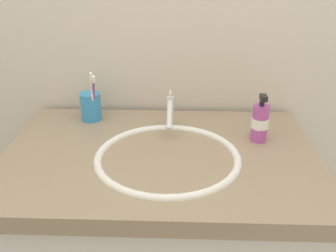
{
  "coord_description": "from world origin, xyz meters",
  "views": [
    {
      "loc": [
        0.06,
        -1.02,
        1.48
      ],
      "look_at": [
        0.03,
        -0.01,
        1.01
      ],
      "focal_mm": 40.55,
      "sensor_mm": 36.0,
      "label": 1
    }
  ],
  "objects_px": {
    "faucet": "(170,112)",
    "soap_dispenser": "(260,122)",
    "toothbrush_cup": "(91,107)",
    "toothbrush_white": "(92,94)",
    "toothbrush_purple": "(94,95)"
  },
  "relations": [
    {
      "from": "toothbrush_cup",
      "to": "toothbrush_purple",
      "type": "bearing_deg",
      "value": -52.74
    },
    {
      "from": "toothbrush_purple",
      "to": "soap_dispenser",
      "type": "height_order",
      "value": "toothbrush_purple"
    },
    {
      "from": "faucet",
      "to": "toothbrush_white",
      "type": "bearing_deg",
      "value": 172.9
    },
    {
      "from": "toothbrush_purple",
      "to": "toothbrush_white",
      "type": "bearing_deg",
      "value": -151.12
    },
    {
      "from": "toothbrush_white",
      "to": "toothbrush_purple",
      "type": "height_order",
      "value": "toothbrush_white"
    },
    {
      "from": "toothbrush_cup",
      "to": "faucet",
      "type": "bearing_deg",
      "value": -12.96
    },
    {
      "from": "faucet",
      "to": "soap_dispenser",
      "type": "bearing_deg",
      "value": -15.49
    },
    {
      "from": "toothbrush_cup",
      "to": "toothbrush_white",
      "type": "xyz_separation_m",
      "value": [
        0.02,
        -0.03,
        0.06
      ]
    },
    {
      "from": "faucet",
      "to": "toothbrush_white",
      "type": "xyz_separation_m",
      "value": [
        -0.27,
        0.03,
        0.05
      ]
    },
    {
      "from": "faucet",
      "to": "toothbrush_purple",
      "type": "xyz_separation_m",
      "value": [
        -0.27,
        0.04,
        0.04
      ]
    },
    {
      "from": "faucet",
      "to": "soap_dispenser",
      "type": "xyz_separation_m",
      "value": [
        0.29,
        -0.08,
        0.0
      ]
    },
    {
      "from": "toothbrush_purple",
      "to": "toothbrush_cup",
      "type": "bearing_deg",
      "value": 127.26
    },
    {
      "from": "soap_dispenser",
      "to": "faucet",
      "type": "bearing_deg",
      "value": 164.51
    },
    {
      "from": "faucet",
      "to": "toothbrush_cup",
      "type": "bearing_deg",
      "value": 167.04
    },
    {
      "from": "toothbrush_cup",
      "to": "toothbrush_purple",
      "type": "relative_size",
      "value": 0.58
    }
  ]
}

